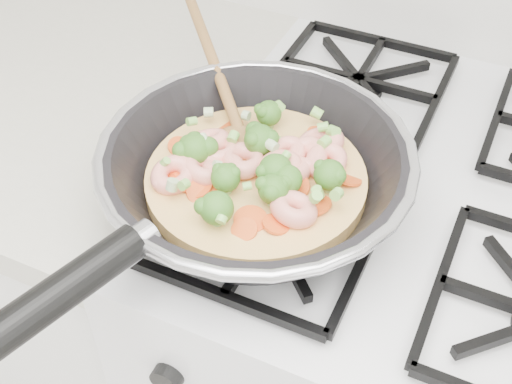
% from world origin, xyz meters
% --- Properties ---
extents(stove, '(0.60, 0.60, 0.92)m').
position_xyz_m(stove, '(0.00, 1.70, 0.46)').
color(stove, white).
rests_on(stove, ground).
extents(counter_left, '(1.00, 0.60, 0.90)m').
position_xyz_m(counter_left, '(-0.80, 1.70, 0.45)').
color(counter_left, white).
rests_on(counter_left, ground).
extents(skillet, '(0.40, 0.58, 0.10)m').
position_xyz_m(skillet, '(-0.18, 1.57, 0.96)').
color(skillet, black).
rests_on(skillet, stove).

